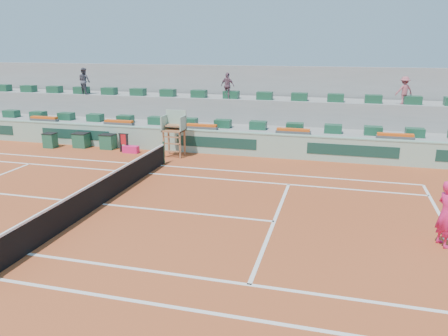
{
  "coord_description": "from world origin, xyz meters",
  "views": [
    {
      "loc": [
        8.25,
        -13.51,
        5.75
      ],
      "look_at": [
        4.0,
        2.5,
        1.0
      ],
      "focal_mm": 35.0,
      "sensor_mm": 36.0,
      "label": 1
    }
  ],
  "objects_px": {
    "player_bag": "(131,149)",
    "tennis_player": "(447,213)",
    "umpire_chair": "(174,127)",
    "drink_cooler_a": "(108,141)"
  },
  "relations": [
    {
      "from": "player_bag",
      "to": "umpire_chair",
      "type": "xyz_separation_m",
      "value": [
        2.58,
        -0.0,
        1.35
      ]
    },
    {
      "from": "umpire_chair",
      "to": "tennis_player",
      "type": "height_order",
      "value": "umpire_chair"
    },
    {
      "from": "player_bag",
      "to": "tennis_player",
      "type": "xyz_separation_m",
      "value": [
        14.04,
        -7.98,
        0.82
      ]
    },
    {
      "from": "umpire_chair",
      "to": "drink_cooler_a",
      "type": "xyz_separation_m",
      "value": [
        -4.23,
        0.53,
        -1.12
      ]
    },
    {
      "from": "player_bag",
      "to": "umpire_chair",
      "type": "relative_size",
      "value": 0.36
    },
    {
      "from": "tennis_player",
      "to": "umpire_chair",
      "type": "bearing_deg",
      "value": 145.15
    },
    {
      "from": "player_bag",
      "to": "tennis_player",
      "type": "bearing_deg",
      "value": -29.62
    },
    {
      "from": "player_bag",
      "to": "tennis_player",
      "type": "distance_m",
      "value": 16.17
    },
    {
      "from": "umpire_chair",
      "to": "drink_cooler_a",
      "type": "distance_m",
      "value": 4.41
    },
    {
      "from": "umpire_chair",
      "to": "tennis_player",
      "type": "bearing_deg",
      "value": -34.85
    }
  ]
}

